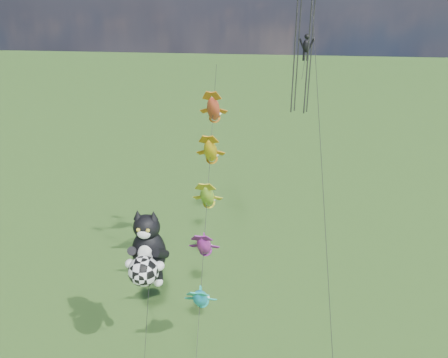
# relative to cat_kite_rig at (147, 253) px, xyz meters

# --- Properties ---
(cat_kite_rig) EXTENTS (2.19, 3.98, 11.05)m
(cat_kite_rig) POSITION_rel_cat_kite_rig_xyz_m (0.00, 0.00, 0.00)
(cat_kite_rig) COLOR brown
(cat_kite_rig) RESTS_ON ground
(fish_windsock_rig) EXTENTS (1.38, 15.96, 16.88)m
(fish_windsock_rig) POSITION_rel_cat_kite_rig_xyz_m (2.52, 5.53, 0.96)
(fish_windsock_rig) COLOR brown
(fish_windsock_rig) RESTS_ON ground
(parafoil_rig) EXTENTS (3.18, 17.33, 24.79)m
(parafoil_rig) POSITION_rel_cat_kite_rig_xyz_m (8.20, 4.60, 11.04)
(parafoil_rig) COLOR brown
(parafoil_rig) RESTS_ON ground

